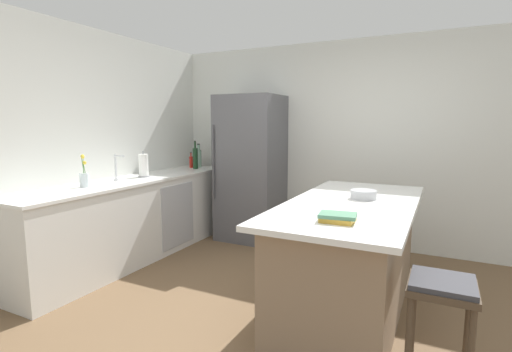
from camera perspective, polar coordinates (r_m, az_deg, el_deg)
name	(u,v)px	position (r m, az deg, el deg)	size (l,w,h in m)	color
ground_plane	(280,320)	(3.25, 3.64, -20.90)	(7.20, 7.20, 0.00)	brown
wall_rear	(349,144)	(5.01, 13.89, 4.65)	(6.00, 0.10, 2.60)	silver
wall_left	(65,149)	(4.42, -26.93, 3.62)	(0.10, 6.00, 2.60)	silver
counter_run_left	(136,218)	(4.67, -17.61, -6.06)	(0.65, 3.02, 0.93)	silver
kitchen_island	(350,256)	(3.30, 13.98, -11.66)	(0.97, 2.11, 0.93)	#8E755B
refrigerator	(251,168)	(5.09, -0.81, 1.15)	(0.80, 0.71, 1.93)	#56565B
bar_stool	(441,302)	(2.48, 26.18, -16.65)	(0.36, 0.36, 0.70)	#473828
sink_faucet	(117,167)	(4.45, -20.31, 1.30)	(0.15, 0.05, 0.30)	silver
flower_vase	(84,178)	(4.15, -24.49, -0.25)	(0.09, 0.09, 0.33)	silver
paper_towel_roll	(144,166)	(4.69, -16.61, 1.49)	(0.14, 0.14, 0.31)	gray
vinegar_bottle	(199,159)	(5.67, -8.58, 2.61)	(0.06, 0.06, 0.29)	#994C23
gin_bottle	(199,158)	(5.57, -8.64, 2.75)	(0.08, 0.08, 0.34)	#8CB79E
hot_sauce_bottle	(191,162)	(5.53, -9.77, 2.14)	(0.05, 0.05, 0.23)	red
wine_bottle	(195,158)	(5.37, -9.14, 2.72)	(0.07, 0.07, 0.39)	#19381E
cookbook_stack	(338,218)	(2.52, 12.22, -6.14)	(0.26, 0.20, 0.06)	gold
mixing_bowl	(364,195)	(3.33, 15.92, -2.71)	(0.22, 0.22, 0.08)	#B2B5BA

